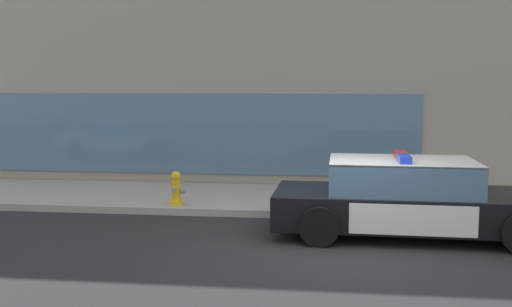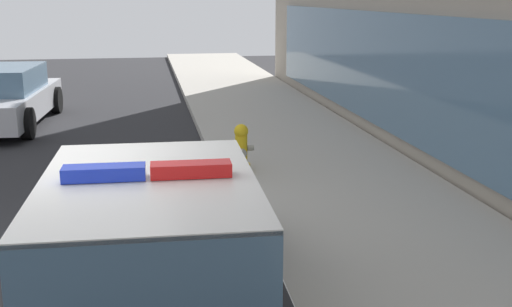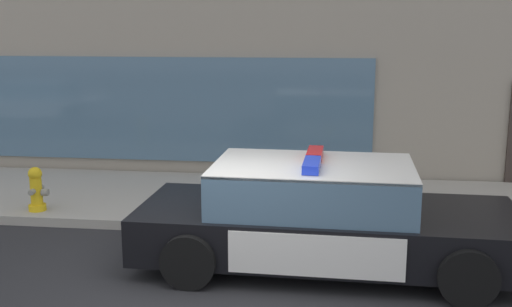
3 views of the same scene
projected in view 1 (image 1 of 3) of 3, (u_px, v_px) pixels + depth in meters
name	position (u px, v px, depth m)	size (l,w,h in m)	color
ground	(340.00, 248.00, 9.53)	(48.00, 48.00, 0.00)	#262628
sidewalk	(336.00, 201.00, 13.16)	(48.00, 3.25, 0.15)	#A39E93
storefront_building	(264.00, 31.00, 19.73)	(25.32, 10.53, 9.19)	gray
police_cruiser	(409.00, 198.00, 10.29)	(4.95, 2.21, 1.49)	black
fire_hydrant	(176.00, 189.00, 12.29)	(0.34, 0.39, 0.73)	gold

